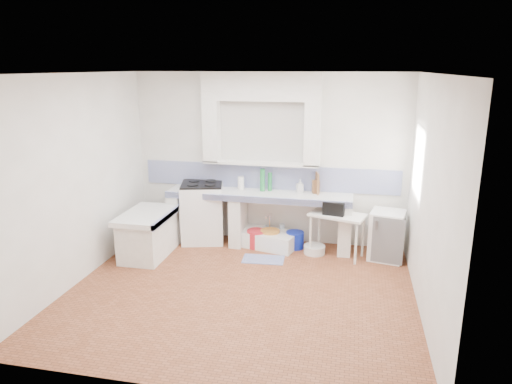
% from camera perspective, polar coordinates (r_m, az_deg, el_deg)
% --- Properties ---
extents(floor, '(4.50, 4.50, 0.00)m').
position_cam_1_polar(floor, '(6.32, -1.92, -12.03)').
color(floor, brown).
rests_on(floor, ground).
extents(ceiling, '(4.50, 4.50, 0.00)m').
position_cam_1_polar(ceiling, '(5.62, -2.17, 14.28)').
color(ceiling, white).
rests_on(ceiling, ground).
extents(wall_back, '(4.50, 0.00, 4.50)m').
position_cam_1_polar(wall_back, '(7.72, 1.54, 4.04)').
color(wall_back, white).
rests_on(wall_back, ground).
extents(wall_front, '(4.50, 0.00, 4.50)m').
position_cam_1_polar(wall_front, '(4.00, -8.98, -6.82)').
color(wall_front, white).
rests_on(wall_front, ground).
extents(wall_left, '(0.00, 4.50, 4.50)m').
position_cam_1_polar(wall_left, '(6.71, -21.05, 1.33)').
color(wall_left, white).
rests_on(wall_left, ground).
extents(wall_right, '(0.00, 4.50, 4.50)m').
position_cam_1_polar(wall_right, '(5.72, 20.41, -0.86)').
color(wall_right, white).
rests_on(wall_right, ground).
extents(alcove_mass, '(1.90, 0.25, 0.45)m').
position_cam_1_polar(alcove_mass, '(7.48, 0.65, 12.76)').
color(alcove_mass, white).
rests_on(alcove_mass, ground).
extents(window_frame, '(0.35, 0.86, 1.06)m').
position_cam_1_polar(window_frame, '(6.86, 20.64, 3.37)').
color(window_frame, '#392412').
rests_on(window_frame, ground).
extents(lace_valance, '(0.01, 0.84, 0.24)m').
position_cam_1_polar(lace_valance, '(6.78, 19.72, 6.59)').
color(lace_valance, white).
rests_on(lace_valance, ground).
extents(counter_slab, '(3.00, 0.60, 0.08)m').
position_cam_1_polar(counter_slab, '(7.58, 0.35, -0.36)').
color(counter_slab, white).
rests_on(counter_slab, ground).
extents(counter_lip, '(3.00, 0.04, 0.10)m').
position_cam_1_polar(counter_lip, '(7.31, -0.09, -0.94)').
color(counter_lip, navy).
rests_on(counter_lip, ground).
extents(counter_pier_left, '(0.20, 0.55, 0.82)m').
position_cam_1_polar(counter_pier_left, '(8.09, -9.42, -2.89)').
color(counter_pier_left, white).
rests_on(counter_pier_left, ground).
extents(counter_pier_mid, '(0.20, 0.55, 0.82)m').
position_cam_1_polar(counter_pier_mid, '(7.78, -2.18, -3.42)').
color(counter_pier_mid, white).
rests_on(counter_pier_mid, ground).
extents(counter_pier_right, '(0.20, 0.55, 0.82)m').
position_cam_1_polar(counter_pier_right, '(7.57, 10.82, -4.23)').
color(counter_pier_right, white).
rests_on(counter_pier_right, ground).
extents(peninsula_top, '(0.70, 1.10, 0.08)m').
position_cam_1_polar(peninsula_top, '(7.39, -13.18, -2.78)').
color(peninsula_top, white).
rests_on(peninsula_top, ground).
extents(peninsula_base, '(0.60, 1.00, 0.62)m').
position_cam_1_polar(peninsula_base, '(7.51, -13.02, -5.33)').
color(peninsula_base, white).
rests_on(peninsula_base, ground).
extents(peninsula_lip, '(0.04, 1.10, 0.10)m').
position_cam_1_polar(peninsula_lip, '(7.26, -10.81, -2.97)').
color(peninsula_lip, navy).
rests_on(peninsula_lip, ground).
extents(backsplash, '(4.27, 0.03, 0.40)m').
position_cam_1_polar(backsplash, '(7.77, 1.50, 1.85)').
color(backsplash, navy).
rests_on(backsplash, ground).
extents(stove, '(0.83, 0.82, 0.97)m').
position_cam_1_polar(stove, '(7.94, -6.52, -2.54)').
color(stove, white).
rests_on(stove, ground).
extents(sink, '(1.05, 0.74, 0.23)m').
position_cam_1_polar(sink, '(7.74, 1.43, -5.83)').
color(sink, white).
rests_on(sink, ground).
extents(side_table, '(0.93, 0.68, 0.04)m').
position_cam_1_polar(side_table, '(7.39, 9.82, -5.19)').
color(side_table, white).
rests_on(side_table, ground).
extents(fridge, '(0.58, 0.58, 0.76)m').
position_cam_1_polar(fridge, '(7.45, 15.65, -5.11)').
color(fridge, white).
rests_on(fridge, ground).
extents(bucket_red, '(0.35, 0.35, 0.29)m').
position_cam_1_polar(bucket_red, '(7.70, 0.04, -5.70)').
color(bucket_red, red).
rests_on(bucket_red, ground).
extents(bucket_orange, '(0.36, 0.36, 0.29)m').
position_cam_1_polar(bucket_orange, '(7.70, 1.72, -5.70)').
color(bucket_orange, orange).
rests_on(bucket_orange, ground).
extents(bucket_blue, '(0.39, 0.39, 0.27)m').
position_cam_1_polar(bucket_blue, '(7.69, 4.77, -5.84)').
color(bucket_blue, '#0F24B2').
rests_on(bucket_blue, ground).
extents(basin_white, '(0.36, 0.36, 0.13)m').
position_cam_1_polar(basin_white, '(7.53, 7.14, -6.96)').
color(basin_white, white).
rests_on(basin_white, ground).
extents(water_bottle_a, '(0.10, 0.10, 0.29)m').
position_cam_1_polar(water_bottle_a, '(7.92, 1.24, -5.11)').
color(water_bottle_a, silver).
rests_on(water_bottle_a, ground).
extents(water_bottle_b, '(0.11, 0.11, 0.33)m').
position_cam_1_polar(water_bottle_b, '(7.87, 3.18, -5.10)').
color(water_bottle_b, silver).
rests_on(water_bottle_b, ground).
extents(black_bag, '(0.35, 0.24, 0.20)m').
position_cam_1_polar(black_bag, '(7.21, 9.52, -1.95)').
color(black_bag, black).
rests_on(black_bag, side_table).
extents(green_bottle_a, '(0.11, 0.11, 0.37)m').
position_cam_1_polar(green_bottle_a, '(7.62, 0.79, 1.46)').
color(green_bottle_a, '#1D7738').
rests_on(green_bottle_a, counter_slab).
extents(green_bottle_b, '(0.08, 0.08, 0.30)m').
position_cam_1_polar(green_bottle_b, '(7.64, 1.71, 1.25)').
color(green_bottle_b, '#1D7738').
rests_on(green_bottle_b, counter_slab).
extents(knife_block, '(0.13, 0.12, 0.22)m').
position_cam_1_polar(knife_block, '(7.56, 7.31, 0.64)').
color(knife_block, '#905D39').
rests_on(knife_block, counter_slab).
extents(cutting_board, '(0.08, 0.25, 0.34)m').
position_cam_1_polar(cutting_board, '(7.54, 7.47, 1.08)').
color(cutting_board, '#905D39').
rests_on(cutting_board, counter_slab).
extents(paper_towel, '(0.14, 0.14, 0.21)m').
position_cam_1_polar(paper_towel, '(7.75, -1.84, 1.11)').
color(paper_towel, white).
rests_on(paper_towel, counter_slab).
extents(soap_bottle, '(0.13, 0.13, 0.22)m').
position_cam_1_polar(soap_bottle, '(7.58, 5.37, 0.74)').
color(soap_bottle, white).
rests_on(soap_bottle, counter_slab).
extents(rug, '(0.66, 0.40, 0.01)m').
position_cam_1_polar(rug, '(7.26, 0.90, -8.22)').
color(rug, navy).
rests_on(rug, ground).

